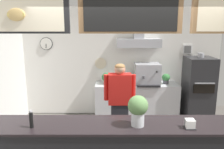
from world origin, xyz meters
name	(u,v)px	position (x,y,z in m)	size (l,w,h in m)	color
back_wall_assembly	(122,59)	(0.02, 2.36, 1.45)	(4.94, 3.00, 2.72)	#9E9E99
back_prep_counter	(136,102)	(0.37, 2.14, 0.44)	(1.97, 0.61, 0.89)	silver
pizza_oven	(197,90)	(1.80, 2.00, 0.78)	(0.62, 0.69, 1.65)	#232326
shop_worker	(119,103)	(-0.09, 0.80, 0.87)	(0.58, 0.23, 1.61)	#232328
espresso_machine	(147,74)	(0.61, 2.11, 1.14)	(0.58, 0.56, 0.49)	#A3A5AD
potted_oregano	(123,78)	(0.05, 2.15, 1.04)	(0.20, 0.20, 0.25)	#9E563D
potted_rosemary	(165,78)	(1.06, 2.13, 1.03)	(0.19, 0.19, 0.24)	#4C4C51
potted_sage	(106,78)	(-0.35, 2.10, 1.05)	(0.25, 0.25, 0.27)	#9E563D
pepper_grinder	(31,119)	(-1.21, -0.63, 1.17)	(0.05, 0.05, 0.23)	black
basil_vase	(137,109)	(0.09, -0.57, 1.27)	(0.25, 0.25, 0.39)	silver
napkin_holder	(189,124)	(0.72, -0.64, 1.11)	(0.13, 0.13, 0.13)	#262628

